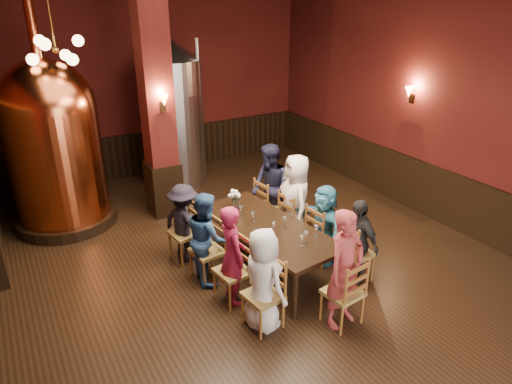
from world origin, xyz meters
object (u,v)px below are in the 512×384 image
dining_table (267,229)px  rose_vase (235,196)px  person_0 (263,280)px  person_1 (232,255)px  person_2 (207,237)px  copper_kettle (54,143)px  steel_vessel (174,114)px

dining_table → rose_vase: (-0.15, 0.73, 0.28)m
person_0 → person_1: 0.67m
person_2 → rose_vase: size_ratio=4.11×
copper_kettle → person_1: bearing=-66.4°
rose_vase → dining_table: bearing=-78.5°
person_2 → steel_vessel: bearing=-5.0°
person_1 → steel_vessel: steel_vessel is taller
person_0 → person_2: (-0.15, 1.32, -0.00)m
copper_kettle → steel_vessel: (2.50, 0.84, 0.02)m
person_2 → rose_vase: bearing=-45.7°
person_0 → copper_kettle: copper_kettle is taller
person_2 → copper_kettle: copper_kettle is taller
person_1 → steel_vessel: bearing=-5.6°
person_0 → steel_vessel: size_ratio=0.44×
dining_table → copper_kettle: size_ratio=0.60×
dining_table → person_2: bearing=158.8°
dining_table → copper_kettle: bearing=120.2°
dining_table → steel_vessel: (0.13, 4.01, 0.86)m
steel_vessel → person_2: bearing=-104.9°
steel_vessel → rose_vase: (-0.27, -3.28, -0.58)m
dining_table → steel_vessel: 4.11m
person_0 → copper_kettle: 4.65m
person_1 → rose_vase: 1.35m
dining_table → person_0: (-0.73, -1.09, 0.00)m
dining_table → steel_vessel: size_ratio=0.81×
copper_kettle → steel_vessel: size_ratio=1.35×
copper_kettle → person_0: bearing=-68.9°
copper_kettle → steel_vessel: copper_kettle is taller
person_0 → steel_vessel: steel_vessel is taller
person_0 → rose_vase: person_0 is taller
person_1 → rose_vase: person_1 is taller
copper_kettle → rose_vase: (2.23, -2.44, -0.56)m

